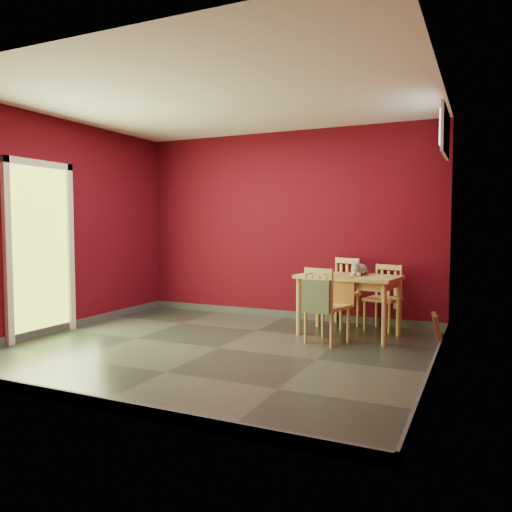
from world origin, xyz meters
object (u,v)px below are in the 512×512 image
at_px(chair_near, 325,305).
at_px(picture_frame, 437,330).
at_px(dining_table, 348,283).
at_px(chair_far_left, 341,291).
at_px(cat, 359,267).
at_px(chair_far_right, 384,297).
at_px(tote_bag, 316,296).

bearing_deg(chair_near, picture_frame, 18.56).
relative_size(dining_table, chair_far_left, 1.39).
bearing_deg(chair_near, cat, 66.55).
bearing_deg(chair_far_right, chair_near, -114.14).
xyz_separation_m(chair_far_left, chair_near, (0.10, -1.05, -0.02)).
distance_m(chair_far_left, chair_far_right, 0.58).
bearing_deg(chair_far_left, chair_far_right, 0.94).
height_order(chair_far_right, picture_frame, chair_far_right).
xyz_separation_m(chair_far_right, picture_frame, (0.71, -0.66, -0.25)).
distance_m(tote_bag, cat, 0.88).
relative_size(chair_far_right, picture_frame, 2.22).
xyz_separation_m(tote_bag, cat, (0.29, 0.79, 0.27)).
relative_size(cat, picture_frame, 1.05).
bearing_deg(chair_far_right, tote_bag, -112.07).
relative_size(chair_far_right, chair_near, 0.96).
height_order(chair_far_left, chair_far_right, chair_far_left).
bearing_deg(cat, dining_table, -150.90).
height_order(chair_far_right, cat, cat).
distance_m(chair_near, tote_bag, 0.24).
bearing_deg(dining_table, chair_near, -105.16).
bearing_deg(tote_bag, cat, 69.74).
distance_m(chair_far_left, picture_frame, 1.47).
relative_size(tote_bag, picture_frame, 1.17).
relative_size(chair_far_right, cat, 2.12).
distance_m(dining_table, chair_near, 0.57).
xyz_separation_m(dining_table, cat, (0.11, 0.07, 0.19)).
xyz_separation_m(chair_far_right, tote_bag, (-0.51, -1.26, 0.14)).
distance_m(chair_far_right, tote_bag, 1.37).
height_order(chair_far_right, chair_near, chair_near).
height_order(dining_table, chair_far_left, chair_far_left).
bearing_deg(chair_near, chair_far_left, 95.56).
distance_m(dining_table, tote_bag, 0.75).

